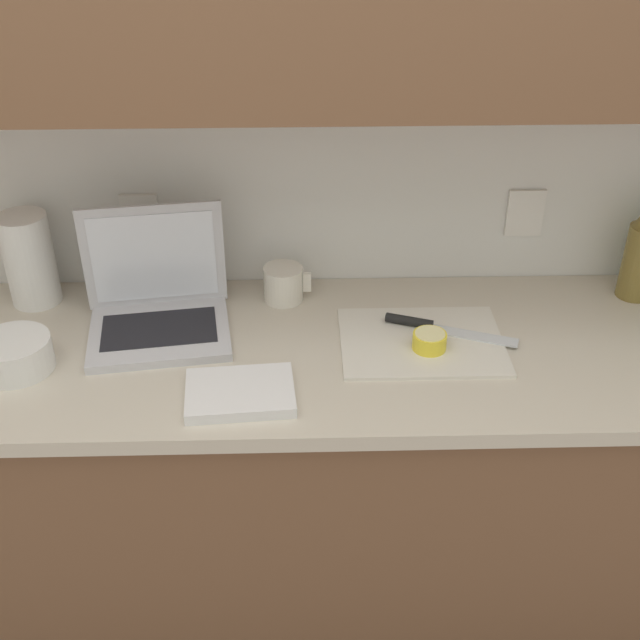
% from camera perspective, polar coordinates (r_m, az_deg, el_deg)
% --- Properties ---
extents(ground_plane, '(12.00, 12.00, 0.00)m').
position_cam_1_polar(ground_plane, '(2.43, -4.41, -20.05)').
color(ground_plane, '#564C47').
rests_on(ground_plane, ground).
extents(wall_back, '(5.20, 0.38, 2.60)m').
position_cam_1_polar(wall_back, '(1.76, -6.34, 20.30)').
color(wall_back, white).
rests_on(wall_back, ground_plane).
extents(counter_unit, '(2.33, 0.62, 0.91)m').
position_cam_1_polar(counter_unit, '(2.08, -5.55, -12.13)').
color(counter_unit, brown).
rests_on(counter_unit, ground_plane).
extents(laptop, '(0.35, 0.30, 0.27)m').
position_cam_1_polar(laptop, '(1.87, -11.49, 1.32)').
color(laptop, silver).
rests_on(laptop, counter_unit).
extents(cutting_board, '(0.36, 0.28, 0.01)m').
position_cam_1_polar(cutting_board, '(1.82, 7.23, -1.53)').
color(cutting_board, silver).
rests_on(cutting_board, counter_unit).
extents(knife, '(0.30, 0.13, 0.02)m').
position_cam_1_polar(knife, '(1.85, 7.65, -0.37)').
color(knife, silver).
rests_on(knife, cutting_board).
extents(lemon_half_cut, '(0.08, 0.08, 0.04)m').
position_cam_1_polar(lemon_half_cut, '(1.78, 7.79, -1.47)').
color(lemon_half_cut, yellow).
rests_on(lemon_half_cut, cutting_board).
extents(measuring_cup, '(0.12, 0.10, 0.09)m').
position_cam_1_polar(measuring_cup, '(1.95, -2.60, 2.59)').
color(measuring_cup, silver).
rests_on(measuring_cup, counter_unit).
extents(bowl_white, '(0.16, 0.16, 0.07)m').
position_cam_1_polar(bowl_white, '(1.82, -20.88, -2.31)').
color(bowl_white, white).
rests_on(bowl_white, counter_unit).
extents(paper_towel_roll, '(0.12, 0.12, 0.23)m').
position_cam_1_polar(paper_towel_roll, '(2.03, -19.96, 4.08)').
color(paper_towel_roll, white).
rests_on(paper_towel_roll, counter_unit).
extents(dish_towel, '(0.23, 0.18, 0.02)m').
position_cam_1_polar(dish_towel, '(1.64, -5.71, -5.18)').
color(dish_towel, white).
rests_on(dish_towel, counter_unit).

